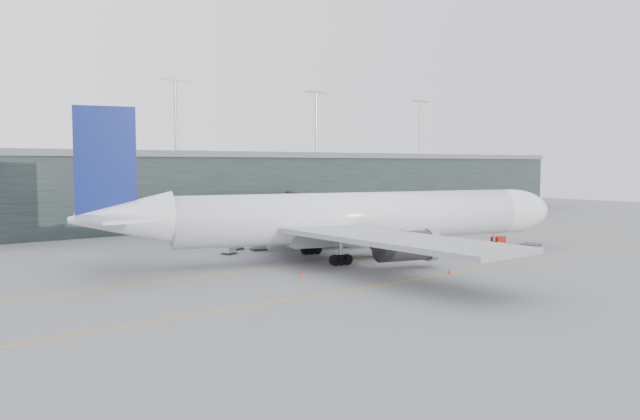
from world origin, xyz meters
TOP-DOWN VIEW (x-y plane):
  - ground at (0.00, 0.00)m, footprint 320.00×320.00m
  - taxiline_a at (0.00, -4.00)m, footprint 160.00×0.25m
  - taxiline_b at (0.00, -20.00)m, footprint 160.00×0.25m
  - taxiline_lead_main at (5.00, 20.00)m, footprint 0.25×60.00m
  - terminal at (-0.00, 58.00)m, footprint 240.00×36.00m
  - main_aircraft at (6.11, -3.86)m, footprint 67.96×62.52m
  - jet_bridge at (24.15, 24.59)m, footprint 12.21×45.23m
  - gse_cart at (32.12, -8.68)m, footprint 2.20×1.44m
  - baggage_dolly at (35.98, -11.82)m, footprint 3.96×3.53m
  - uld_a at (-5.25, 9.25)m, footprint 2.21×1.97m
  - uld_b at (-2.11, 12.57)m, footprint 2.15×1.84m
  - uld_c at (0.08, 9.95)m, footprint 2.50×2.17m
  - cone_nose at (32.38, -7.09)m, footprint 0.49×0.49m
  - cone_wing_stbd at (7.21, -20.13)m, footprint 0.40×0.40m
  - cone_wing_port at (7.78, 12.72)m, footprint 0.42×0.42m
  - cone_tail at (-7.85, -11.87)m, footprint 0.40×0.40m

SIDE VIEW (x-z plane):
  - ground at x=0.00m, z-range 0.00..0.00m
  - taxiline_a at x=0.00m, z-range 0.00..0.02m
  - taxiline_b at x=0.00m, z-range 0.00..0.02m
  - taxiline_lead_main at x=5.00m, z-range 0.00..0.02m
  - baggage_dolly at x=35.98m, z-range 0.03..0.36m
  - cone_wing_stbd at x=7.21m, z-range 0.00..0.64m
  - cone_tail at x=-7.85m, z-range 0.00..0.64m
  - cone_wing_port at x=7.78m, z-range 0.00..0.67m
  - cone_nose at x=32.38m, z-range 0.00..0.77m
  - gse_cart at x=32.12m, z-range 0.08..1.56m
  - uld_a at x=-5.25m, z-range 0.04..1.73m
  - uld_b at x=-2.11m, z-range 0.04..1.78m
  - uld_c at x=0.08m, z-range 0.05..2.03m
  - jet_bridge at x=24.15m, z-range 1.72..8.66m
  - main_aircraft at x=6.11m, z-range -4.24..15.11m
  - terminal at x=0.00m, z-range -6.88..22.12m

